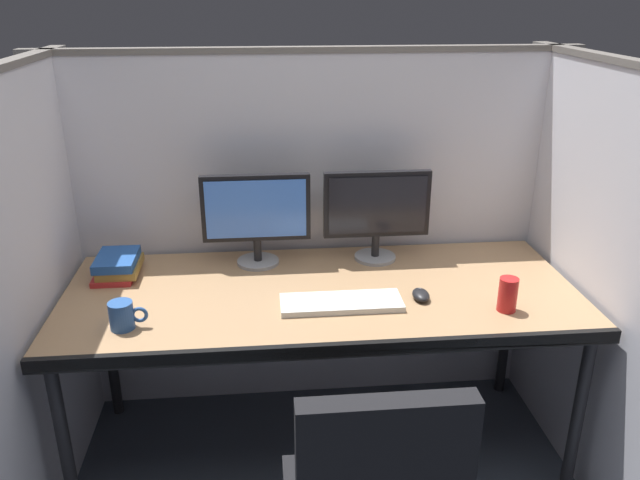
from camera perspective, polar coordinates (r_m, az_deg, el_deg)
cubicle_partition_rear at (r=2.73m, az=-0.79°, el=0.53°), size 2.21×0.06×1.57m
cubicle_partition_left at (r=2.36m, az=-24.50°, el=-5.16°), size 0.06×1.41×1.57m
cubicle_partition_right at (r=2.53m, az=23.43°, el=-3.20°), size 0.06×1.41×1.57m
desk at (r=2.36m, az=0.15°, el=-5.74°), size 1.90×0.80×0.74m
monitor_left at (r=2.50m, az=-5.81°, el=2.41°), size 0.43×0.17×0.37m
monitor_right at (r=2.54m, az=5.17°, el=2.76°), size 0.43×0.17×0.37m
keyboard_main at (r=2.23m, az=1.94°, el=-5.72°), size 0.43×0.15×0.02m
computer_mouse at (r=2.30m, az=9.13°, el=-4.93°), size 0.06×0.10×0.04m
soda_can at (r=2.27m, az=16.66°, el=-4.76°), size 0.07×0.07×0.12m
coffee_mug at (r=2.17m, az=-17.48°, el=-6.55°), size 0.13×0.08×0.09m
book_stack at (r=2.57m, az=-17.87°, el=-2.23°), size 0.17×0.22×0.09m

